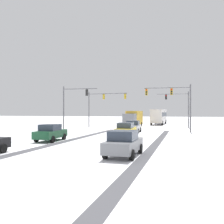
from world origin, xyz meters
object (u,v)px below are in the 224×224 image
at_px(car_dark_green_third, 51,133).
at_px(car_grey_fourth, 124,143).
at_px(bus_oncoming, 159,116).
at_px(traffic_signal_far_right, 180,103).
at_px(traffic_signal_near_right, 174,98).
at_px(car_silver_lead, 133,127).
at_px(box_truck_delivery, 133,118).
at_px(traffic_signal_far_left, 102,102).
at_px(car_yellow_cab_second, 126,130).
at_px(traffic_signal_near_left, 72,101).

relative_size(car_dark_green_third, car_grey_fourth, 1.01).
height_order(car_dark_green_third, bus_oncoming, bus_oncoming).
bearing_deg(bus_oncoming, traffic_signal_far_right, -66.67).
xyz_separation_m(traffic_signal_near_right, car_silver_lead, (-5.35, -1.01, -3.83)).
bearing_deg(traffic_signal_far_right, box_truck_delivery, -178.15).
relative_size(traffic_signal_far_right, car_silver_lead, 1.56).
bearing_deg(traffic_signal_far_left, car_dark_green_third, -85.24).
bearing_deg(traffic_signal_far_left, car_silver_lead, -50.40).
distance_m(car_yellow_cab_second, car_grey_fourth, 11.77).
relative_size(traffic_signal_far_right, bus_oncoming, 0.59).
distance_m(traffic_signal_far_right, car_yellow_cab_second, 20.62).
relative_size(car_yellow_cab_second, box_truck_delivery, 0.55).
xyz_separation_m(traffic_signal_far_right, traffic_signal_far_left, (-13.43, -4.00, 0.29)).
relative_size(traffic_signal_far_right, car_dark_green_third, 1.55).
xyz_separation_m(traffic_signal_far_right, car_yellow_cab_second, (-5.51, -19.54, -3.59)).
bearing_deg(traffic_signal_near_left, traffic_signal_far_left, 82.88).
relative_size(traffic_signal_near_left, bus_oncoming, 0.59).
height_order(car_yellow_cab_second, box_truck_delivery, box_truck_delivery).
relative_size(traffic_signal_far_left, car_yellow_cab_second, 1.78).
bearing_deg(car_grey_fourth, traffic_signal_far_left, 111.04).
relative_size(traffic_signal_near_left, car_silver_lead, 1.56).
height_order(traffic_signal_far_right, traffic_signal_near_left, same).
relative_size(car_dark_green_third, bus_oncoming, 0.38).
bearing_deg(traffic_signal_far_left, traffic_signal_near_right, -32.05).
distance_m(traffic_signal_far_left, car_yellow_cab_second, 17.86).
height_order(traffic_signal_near_right, bus_oncoming, traffic_signal_near_right).
distance_m(bus_oncoming, box_truck_delivery, 11.78).
xyz_separation_m(bus_oncoming, box_truck_delivery, (-3.76, -11.15, -0.36)).
bearing_deg(box_truck_delivery, traffic_signal_far_left, -143.15).
relative_size(traffic_signal_near_left, car_grey_fourth, 1.57).
bearing_deg(traffic_signal_far_right, car_grey_fourth, -95.56).
bearing_deg(traffic_signal_near_left, bus_oncoming, 68.04).
height_order(traffic_signal_near_right, box_truck_delivery, traffic_signal_near_right).
height_order(car_dark_green_third, box_truck_delivery, box_truck_delivery).
height_order(car_silver_lead, box_truck_delivery, box_truck_delivery).
xyz_separation_m(car_silver_lead, car_yellow_cab_second, (0.43, -6.50, 0.00)).
bearing_deg(car_dark_green_third, traffic_signal_near_left, 104.84).
height_order(car_silver_lead, bus_oncoming, bus_oncoming).
xyz_separation_m(traffic_signal_near_right, car_dark_green_third, (-11.08, -13.01, -3.83)).
height_order(traffic_signal_far_right, car_yellow_cab_second, traffic_signal_far_right).
xyz_separation_m(traffic_signal_near_left, box_truck_delivery, (6.20, 13.54, -2.73)).
bearing_deg(car_silver_lead, car_dark_green_third, -115.52).
relative_size(traffic_signal_near_right, traffic_signal_near_left, 1.00).
relative_size(traffic_signal_far_right, traffic_signal_near_right, 1.00).
distance_m(traffic_signal_far_left, traffic_signal_near_left, 9.90).
bearing_deg(car_silver_lead, car_yellow_cab_second, -86.19).
bearing_deg(bus_oncoming, car_silver_lead, -93.00).
bearing_deg(bus_oncoming, car_yellow_cab_second, -91.55).
bearing_deg(car_dark_green_third, traffic_signal_near_right, 49.56).
xyz_separation_m(car_yellow_cab_second, car_grey_fourth, (2.49, -11.51, 0.00)).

